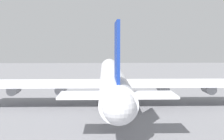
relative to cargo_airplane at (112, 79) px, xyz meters
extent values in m
plane|color=gray|center=(0.56, 0.00, -6.53)|extent=(293.65, 293.65, 0.00)
cylinder|color=silver|center=(0.56, 0.00, 0.12)|extent=(67.83, 6.11, 6.11)
sphere|color=silver|center=(34.47, 0.00, 0.12)|extent=(5.98, 5.98, 5.98)
sphere|color=silver|center=(-33.35, 0.00, 0.12)|extent=(5.19, 5.19, 5.19)
cube|color=#19389E|center=(-27.93, 0.00, 8.05)|extent=(9.50, 0.50, 9.77)
cube|color=silver|center=(-29.28, -4.88, 1.03)|extent=(6.10, 9.16, 0.36)
cube|color=silver|center=(-29.28, 4.88, 1.03)|extent=(6.10, 9.16, 0.36)
cube|color=silver|center=(-2.83, -17.83, -0.80)|extent=(11.53, 31.99, 0.70)
cube|color=silver|center=(-2.83, 17.83, -0.80)|extent=(11.53, 31.99, 0.70)
cylinder|color=gray|center=(-1.83, -13.03, -2.43)|extent=(4.88, 2.56, 2.56)
cylinder|color=gray|center=(-1.83, -24.87, -2.43)|extent=(4.88, 2.56, 2.56)
cylinder|color=gray|center=(-1.83, 13.03, -2.43)|extent=(4.88, 2.56, 2.56)
cylinder|color=gray|center=(-1.83, 24.87, -2.43)|extent=(4.88, 2.56, 2.56)
cylinder|color=black|center=(22.27, 0.00, -4.73)|extent=(0.70, 0.70, 3.59)
cylinder|color=black|center=(-2.83, -3.36, -4.73)|extent=(0.70, 0.70, 3.59)
cylinder|color=black|center=(-2.83, 3.36, -4.73)|extent=(0.70, 0.70, 3.59)
cube|color=yellow|center=(32.95, -41.42, -5.54)|extent=(2.79, 3.46, 1.22)
cylinder|color=black|center=(32.04, -40.50, -6.15)|extent=(0.47, 0.82, 0.77)
cylinder|color=black|center=(34.21, -41.09, -6.15)|extent=(0.47, 0.82, 0.77)
cone|color=orange|center=(33.60, -3.87, -6.18)|extent=(0.49, 0.49, 0.70)
camera|label=1|loc=(-76.65, 2.25, 9.66)|focal=47.58mm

